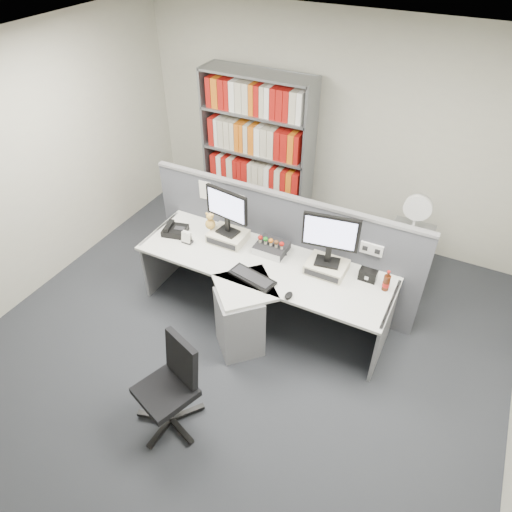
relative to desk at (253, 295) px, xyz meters
The scene contains 21 objects.
ground 0.75m from the desk, 90.00° to the right, with size 5.50×5.50×0.00m, color #2F3137.
room_shell 1.46m from the desk, 90.00° to the right, with size 5.04×5.54×2.72m.
partition 0.68m from the desk, 89.59° to the left, with size 3.00×0.08×1.27m.
desk is the anchor object (origin of this frame).
monitor_riser_left 0.70m from the desk, 142.60° to the left, with size 0.38×0.31×0.10m.
monitor_riser_right 0.78m from the desk, 32.44° to the left, with size 0.38×0.31×0.10m.
monitor_left 0.91m from the desk, 142.46° to the left, with size 0.49×0.19×0.50m.
monitor_right 0.99m from the desk, 32.58° to the left, with size 0.53×0.20×0.54m.
desktop_pc 0.52m from the desk, 91.50° to the left, with size 0.32×0.28×0.08m.
figurines 0.57m from the desk, 91.57° to the left, with size 0.29×0.05×0.09m.
keyboard 0.28m from the desk, 76.34° to the right, with size 0.50×0.27×0.03m.
mouse 0.53m from the desk, 15.98° to the right, with size 0.07×0.11×0.04m, color black.
desk_phone 1.14m from the desk, 167.80° to the left, with size 0.29×0.27×0.10m.
desk_calendar 0.93m from the desk, 169.78° to the left, with size 0.11×0.08×0.13m.
plush_toy 0.90m from the desk, 152.46° to the left, with size 0.11×0.11×0.19m.
speaker 1.13m from the desk, 23.93° to the left, with size 0.17×0.09×0.11m, color black.
cola_bottle 1.29m from the desk, 17.90° to the left, with size 0.07×0.07×0.22m.
shelving_unit 2.12m from the desk, 115.96° to the left, with size 1.41×0.40×2.00m.
filing_cabinet 1.85m from the desk, 49.39° to the left, with size 0.45×0.61×0.70m.
desk_fan 1.92m from the desk, 49.38° to the left, with size 0.29×0.17×0.49m.
office_chair 1.26m from the desk, 94.68° to the right, with size 0.59×0.59×0.89m.
Camera 1 is at (1.57, -2.42, 3.67)m, focal length 32.77 mm.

